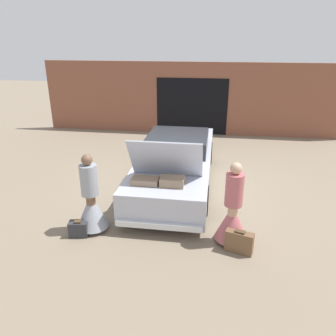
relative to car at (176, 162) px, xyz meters
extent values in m
plane|color=#7F705B|center=(0.00, -0.01, -0.59)|extent=(40.00, 40.00, 0.00)
cube|color=brown|center=(0.00, 4.97, 0.81)|extent=(12.00, 0.12, 2.80)
cube|color=black|center=(0.00, 4.89, 0.51)|extent=(2.80, 0.02, 2.20)
cube|color=#B2B7C6|center=(0.00, -0.01, -0.08)|extent=(1.79, 5.25, 0.67)
cube|color=#1E2328|center=(0.00, 0.30, 0.47)|extent=(1.58, 1.68, 0.41)
cylinder|color=black|center=(-0.83, 1.61, -0.26)|extent=(0.18, 0.67, 0.67)
cylinder|color=black|center=(0.83, 1.61, -0.26)|extent=(0.18, 0.67, 0.67)
cylinder|color=black|center=(-0.83, -1.59, -0.26)|extent=(0.18, 0.67, 0.67)
cylinder|color=black|center=(0.83, -1.59, -0.26)|extent=(0.18, 0.67, 0.67)
cube|color=silver|center=(0.00, -2.68, -0.31)|extent=(1.70, 0.10, 0.12)
cube|color=#B2B7C6|center=(0.00, -1.76, 0.72)|extent=(1.53, 0.62, 0.94)
cube|color=#8C7259|center=(-0.39, -2.02, 0.32)|extent=(0.55, 0.32, 0.13)
cube|color=#8C7259|center=(0.17, -2.02, 0.35)|extent=(0.49, 0.32, 0.18)
cylinder|color=brown|center=(-1.39, -2.56, -0.20)|extent=(0.19, 0.19, 0.79)
cone|color=#9399A3|center=(-1.39, -2.56, -0.16)|extent=(0.64, 0.64, 0.71)
cylinder|color=#9399A3|center=(-1.39, -2.56, 0.51)|extent=(0.34, 0.34, 0.63)
sphere|color=brown|center=(-1.39, -2.56, 0.93)|extent=(0.21, 0.21, 0.21)
cylinder|color=tan|center=(1.39, -2.57, -0.20)|extent=(0.18, 0.18, 0.79)
cone|color=#B25B60|center=(1.39, -2.57, -0.16)|extent=(0.63, 0.63, 0.71)
cylinder|color=#B25B60|center=(1.39, -2.57, 0.51)|extent=(0.33, 0.33, 0.62)
sphere|color=tan|center=(1.39, -2.57, 0.93)|extent=(0.21, 0.21, 0.21)
cube|color=#2D2D33|center=(-1.58, -2.83, -0.44)|extent=(0.39, 0.26, 0.31)
cube|color=#4C3823|center=(-1.58, -2.83, -0.26)|extent=(0.14, 0.14, 0.02)
cube|color=brown|center=(1.53, -2.89, -0.38)|extent=(0.53, 0.31, 0.42)
cube|color=#4C3823|center=(1.53, -2.89, -0.16)|extent=(0.20, 0.15, 0.02)
camera|label=1|loc=(0.99, -8.05, 3.09)|focal=35.00mm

